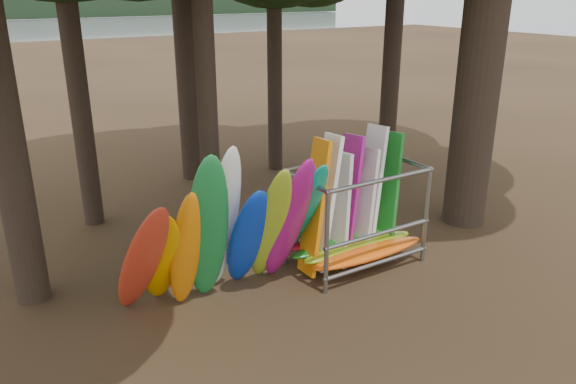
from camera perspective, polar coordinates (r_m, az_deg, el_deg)
ground at (r=11.57m, az=4.02°, el=-8.70°), size 120.00×120.00×0.00m
kayak_row at (r=10.33m, az=-5.89°, el=-4.30°), size 4.12×2.16×3.18m
storage_rack at (r=11.85m, az=6.81°, el=-2.70°), size 2.95×1.59×2.86m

